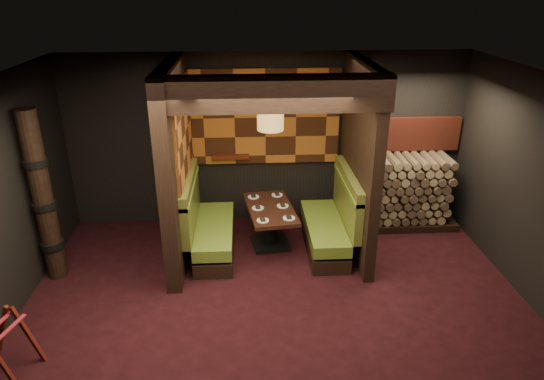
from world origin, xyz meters
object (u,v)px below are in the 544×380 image
Objects in this scene: luggage_rack at (1,343)px; firewood_stack at (405,191)px; dining_table at (270,221)px; booth_bench_left at (207,228)px; booth_bench_right at (331,224)px; totem_column at (43,199)px; pendant_lamp at (270,114)px.

firewood_stack reaches higher than luggage_rack.
luggage_rack reaches higher than dining_table.
booth_bench_left is 1.89m from booth_bench_right.
firewood_stack is (3.25, 0.70, 0.21)m from booth_bench_left.
totem_column reaches higher than booth_bench_left.
pendant_lamp reaches higher than booth_bench_right.
pendant_lamp reaches higher than luggage_rack.
pendant_lamp is (0.96, 0.08, 1.72)m from booth_bench_left.
dining_table is 2.36m from firewood_stack.
dining_table is 3.89m from luggage_rack.
booth_bench_right is 1.22× the size of dining_table.
pendant_lamp reaches higher than totem_column.
totem_column is 5.51m from firewood_stack.
luggage_rack is at bearing -140.21° from pendant_lamp.
totem_column is (-0.09, 1.84, 0.83)m from luggage_rack.
dining_table is at bearing 7.69° from booth_bench_left.
booth_bench_left is 2.11× the size of luggage_rack.
booth_bench_right is 2.11× the size of luggage_rack.
dining_table is 1.38× the size of pendant_lamp.
dining_table is 1.70m from pendant_lamp.
pendant_lamp is at bearing 4.75° from booth_bench_left.
pendant_lamp is (-0.00, -0.05, 1.70)m from dining_table.
booth_bench_right is 1.54m from firewood_stack.
booth_bench_right is (1.89, 0.00, 0.00)m from booth_bench_left.
booth_bench_right is at bearing 31.53° from luggage_rack.
booth_bench_right is 0.92× the size of firewood_stack.
pendant_lamp is 4.24m from luggage_rack.
pendant_lamp is at bearing 11.66° from totem_column.
pendant_lamp is at bearing -90.00° from dining_table.
booth_bench_left is 0.67× the size of totem_column.
dining_table is 0.76× the size of firewood_stack.
pendant_lamp is at bearing 39.79° from luggage_rack.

